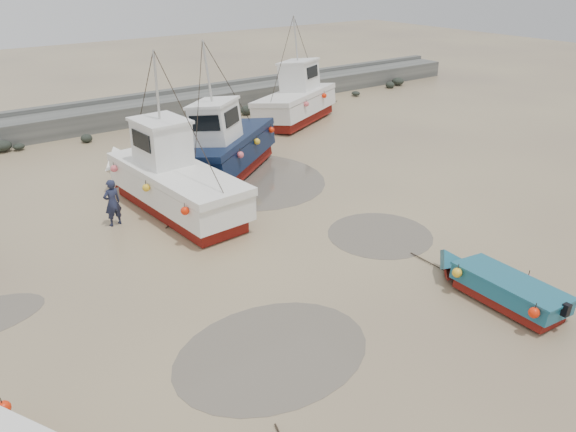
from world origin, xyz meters
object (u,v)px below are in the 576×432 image
at_px(dinghy_2, 498,283).
at_px(cabin_boat_1, 169,177).
at_px(cabin_boat_2, 225,150).
at_px(person, 116,225).
at_px(cabin_boat_3, 301,99).

relative_size(dinghy_2, cabin_boat_1, 0.54).
distance_m(dinghy_2, cabin_boat_2, 13.69).
bearing_deg(person, dinghy_2, 114.33).
bearing_deg(cabin_boat_3, person, -87.95).
relative_size(cabin_boat_1, person, 5.60).
distance_m(cabin_boat_1, person, 2.80).
relative_size(cabin_boat_2, cabin_boat_3, 0.93).
distance_m(cabin_boat_1, cabin_boat_2, 3.93).
bearing_deg(cabin_boat_2, person, 70.95).
xyz_separation_m(cabin_boat_1, cabin_boat_2, (3.57, 1.64, 0.03)).
bearing_deg(cabin_boat_1, cabin_boat_3, 27.14).
distance_m(cabin_boat_3, person, 17.08).
height_order(cabin_boat_1, cabin_boat_2, same).
bearing_deg(cabin_boat_1, cabin_boat_2, 20.23).
distance_m(dinghy_2, person, 13.88).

